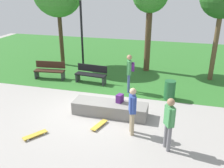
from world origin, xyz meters
name	(u,v)px	position (x,y,z in m)	size (l,w,h in m)	color
ground_plane	(94,111)	(0.00, 0.00, 0.00)	(28.00, 28.00, 0.00)	#9E9993
grass_lawn	(131,58)	(0.00, 7.81, 0.00)	(26.60, 12.37, 0.01)	#2D6B28
concrete_ledge	(110,109)	(0.68, -0.09, 0.25)	(2.84, 0.81, 0.49)	gray
backpack_on_ledge	(120,98)	(1.02, 0.05, 0.65)	(0.28, 0.20, 0.32)	#4C1E66
skater_performing_trick	(169,120)	(2.89, -1.70, 0.98)	(0.33, 0.39, 1.68)	slate
skater_watching	(132,108)	(1.71, -1.15, 0.95)	(0.29, 0.41, 1.64)	tan
skateboard_by_ledge	(35,135)	(-1.31, -2.15, 0.06)	(0.62, 0.77, 0.08)	gold
skateboard_spare	(99,125)	(0.54, -1.03, 0.06)	(0.43, 0.82, 0.08)	gold
park_bench_center_lawn	(91,74)	(-1.12, 2.87, 0.48)	(1.64, 0.62, 0.91)	black
park_bench_far_right	(50,70)	(-3.44, 2.89, 0.48)	(1.64, 0.64, 0.91)	#331E14
lamp_post	(81,26)	(-2.27, 4.71, 2.53)	(0.28, 0.28, 4.17)	black
trash_bin	(170,90)	(2.81, 1.90, 0.42)	(0.47, 0.47, 0.85)	#1E592D
pedestrian_with_backpack	(130,70)	(0.96, 2.25, 1.07)	(0.39, 0.42, 1.77)	#3F5184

